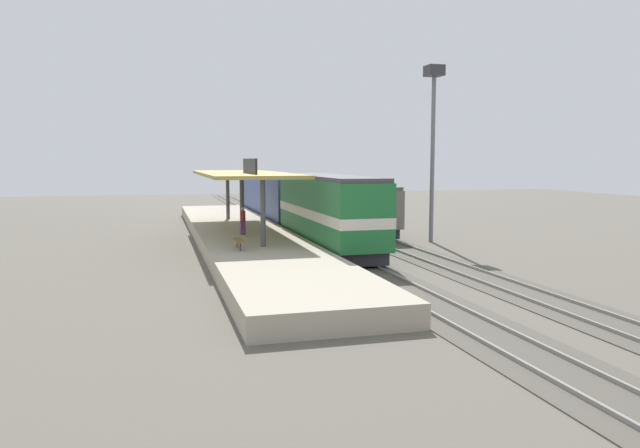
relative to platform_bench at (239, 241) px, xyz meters
The scene contains 11 objects.
ground_plane 11.83m from the platform_bench, 47.11° to the left, with size 120.00×120.00×0.00m, color #5B564C.
track_near 10.58m from the platform_bench, 55.13° to the left, with size 3.20×110.00×0.16m.
track_far 13.72m from the platform_bench, 39.09° to the left, with size 3.20×110.00×0.16m.
platform 8.77m from the platform_bench, 80.77° to the left, with size 6.00×44.00×0.90m, color #A89E89.
station_canopy 9.20m from the platform_bench, 80.67° to the left, with size 5.20×18.00×4.70m.
platform_bench is the anchor object (origin of this frame).
locomotive 7.33m from the platform_bench, 34.19° to the left, with size 2.93×14.43×4.44m.
passenger_carriage_single 22.90m from the platform_bench, 74.79° to the left, with size 2.90×20.00×4.24m.
freight_car 16.20m from the platform_bench, 49.10° to the left, with size 2.80×12.00×3.54m.
light_mast 16.58m from the platform_bench, 23.15° to the left, with size 1.10×1.10×11.70m.
person_waiting 6.24m from the platform_bench, 79.90° to the left, with size 0.34×0.34×1.71m.
Camera 1 is at (-10.05, -39.13, 5.50)m, focal length 33.37 mm.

